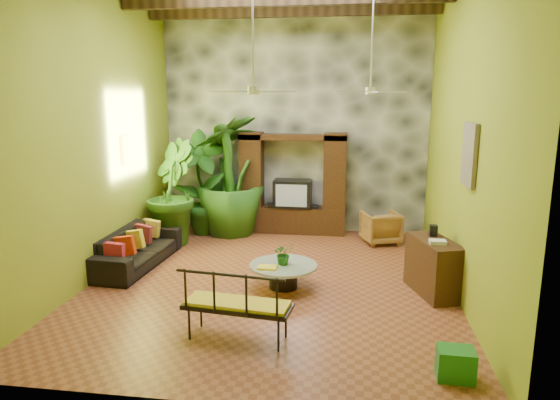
# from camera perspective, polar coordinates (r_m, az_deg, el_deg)

# --- Properties ---
(ground) EXTENTS (7.00, 7.00, 0.00)m
(ground) POSITION_cam_1_polar(r_m,az_deg,el_deg) (8.67, -1.00, -9.25)
(ground) COLOR brown
(ground) RESTS_ON ground
(back_wall) EXTENTS (6.00, 0.02, 5.00)m
(back_wall) POSITION_cam_1_polar(r_m,az_deg,el_deg) (11.57, 1.71, 8.83)
(back_wall) COLOR olive
(back_wall) RESTS_ON ground
(left_wall) EXTENTS (0.02, 7.00, 5.00)m
(left_wall) POSITION_cam_1_polar(r_m,az_deg,el_deg) (9.07, -20.27, 7.22)
(left_wall) COLOR olive
(left_wall) RESTS_ON ground
(right_wall) EXTENTS (0.02, 7.00, 5.00)m
(right_wall) POSITION_cam_1_polar(r_m,az_deg,el_deg) (8.18, 20.31, 6.76)
(right_wall) COLOR olive
(right_wall) RESTS_ON ground
(stone_accent_wall) EXTENTS (5.98, 0.10, 4.98)m
(stone_accent_wall) POSITION_cam_1_polar(r_m,az_deg,el_deg) (11.51, 1.68, 8.82)
(stone_accent_wall) COLOR #33353A
(stone_accent_wall) RESTS_ON ground
(entertainment_center) EXTENTS (2.40, 0.55, 2.30)m
(entertainment_center) POSITION_cam_1_polar(r_m,az_deg,el_deg) (11.40, 1.46, 1.01)
(entertainment_center) COLOR black
(entertainment_center) RESTS_ON ground
(ceiling_fan_front) EXTENTS (1.28, 1.28, 1.86)m
(ceiling_fan_front) POSITION_cam_1_polar(r_m,az_deg,el_deg) (7.72, -3.08, 13.91)
(ceiling_fan_front) COLOR silver
(ceiling_fan_front) RESTS_ON ceiling
(ceiling_fan_back) EXTENTS (1.28, 1.28, 1.86)m
(ceiling_fan_back) POSITION_cam_1_polar(r_m,az_deg,el_deg) (9.18, 10.34, 13.44)
(ceiling_fan_back) COLOR silver
(ceiling_fan_back) RESTS_ON ceiling
(wall_art_mask) EXTENTS (0.06, 0.32, 0.55)m
(wall_art_mask) POSITION_cam_1_polar(r_m,az_deg,el_deg) (9.98, -17.21, 5.49)
(wall_art_mask) COLOR yellow
(wall_art_mask) RESTS_ON left_wall
(wall_art_painting) EXTENTS (0.06, 0.70, 0.90)m
(wall_art_painting) POSITION_cam_1_polar(r_m,az_deg,el_deg) (7.61, 20.84, 4.86)
(wall_art_painting) COLOR #27518F
(wall_art_painting) RESTS_ON right_wall
(sofa) EXTENTS (1.04, 2.36, 0.67)m
(sofa) POSITION_cam_1_polar(r_m,az_deg,el_deg) (9.72, -16.25, -5.26)
(sofa) COLOR black
(sofa) RESTS_ON ground
(wicker_armchair) EXTENTS (0.93, 0.94, 0.68)m
(wicker_armchair) POSITION_cam_1_polar(r_m,az_deg,el_deg) (10.93, 11.45, -3.07)
(wicker_armchair) COLOR olive
(wicker_armchair) RESTS_ON ground
(tall_plant_a) EXTENTS (1.46, 1.22, 2.37)m
(tall_plant_a) POSITION_cam_1_polar(r_m,az_deg,el_deg) (11.36, -9.15, 1.95)
(tall_plant_a) COLOR #215B17
(tall_plant_a) RESTS_ON ground
(tall_plant_b) EXTENTS (1.36, 1.49, 2.22)m
(tall_plant_b) POSITION_cam_1_polar(r_m,az_deg,el_deg) (10.81, -12.43, 0.91)
(tall_plant_b) COLOR #2A5E18
(tall_plant_b) RESTS_ON ground
(tall_plant_c) EXTENTS (2.03, 2.03, 2.70)m
(tall_plant_c) POSITION_cam_1_polar(r_m,az_deg,el_deg) (11.30, -5.74, 2.83)
(tall_plant_c) COLOR #285F19
(tall_plant_c) RESTS_ON ground
(coffee_table) EXTENTS (1.12, 1.12, 0.40)m
(coffee_table) POSITION_cam_1_polar(r_m,az_deg,el_deg) (8.32, 0.38, -8.30)
(coffee_table) COLOR black
(coffee_table) RESTS_ON ground
(centerpiece_plant) EXTENTS (0.40, 0.38, 0.36)m
(centerpiece_plant) POSITION_cam_1_polar(r_m,az_deg,el_deg) (8.22, 0.43, -6.15)
(centerpiece_plant) COLOR #1D5A17
(centerpiece_plant) RESTS_ON coffee_table
(yellow_tray) EXTENTS (0.31, 0.22, 0.03)m
(yellow_tray) POSITION_cam_1_polar(r_m,az_deg,el_deg) (8.08, -1.47, -7.71)
(yellow_tray) COLOR yellow
(yellow_tray) RESTS_ON coffee_table
(iron_bench) EXTENTS (1.46, 0.68, 0.57)m
(iron_bench) POSITION_cam_1_polar(r_m,az_deg,el_deg) (6.53, -5.06, -11.53)
(iron_bench) COLOR black
(iron_bench) RESTS_ON ground
(side_console) EXTENTS (0.82, 1.21, 0.89)m
(side_console) POSITION_cam_1_polar(r_m,az_deg,el_deg) (8.38, 17.15, -7.33)
(side_console) COLOR #352111
(side_console) RESTS_ON ground
(green_bin) EXTENTS (0.42, 0.32, 0.36)m
(green_bin) POSITION_cam_1_polar(r_m,az_deg,el_deg) (6.22, 19.42, -17.23)
(green_bin) COLOR #217D28
(green_bin) RESTS_ON ground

